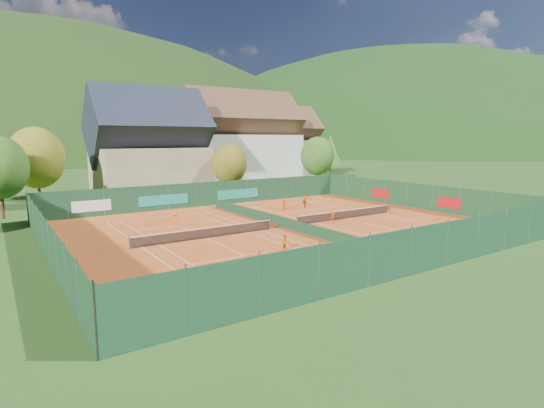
{
  "coord_description": "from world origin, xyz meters",
  "views": [
    {
      "loc": [
        -22.83,
        -32.19,
        8.36
      ],
      "look_at": [
        0.0,
        2.0,
        2.0
      ],
      "focal_mm": 28.0,
      "sensor_mm": 36.0,
      "label": 1
    }
  ],
  "objects_px": {
    "hotel_block_a": "(242,144)",
    "ball_hopper": "(480,229)",
    "chalet": "(149,150)",
    "player_right_far_b": "(305,202)",
    "player_left_mid": "(285,242)",
    "player_right_far_a": "(284,204)",
    "player_right_near": "(333,217)",
    "hotel_block_b": "(279,147)",
    "player_left_far": "(175,220)",
    "player_left_near": "(255,270)"
  },
  "relations": [
    {
      "from": "player_right_far_a",
      "to": "player_right_far_b",
      "type": "height_order",
      "value": "player_right_far_b"
    },
    {
      "from": "hotel_block_b",
      "to": "player_right_far_a",
      "type": "distance_m",
      "value": 43.46
    },
    {
      "from": "player_left_mid",
      "to": "chalet",
      "type": "bearing_deg",
      "value": 80.62
    },
    {
      "from": "ball_hopper",
      "to": "player_left_near",
      "type": "height_order",
      "value": "player_left_near"
    },
    {
      "from": "hotel_block_b",
      "to": "player_right_far_b",
      "type": "relative_size",
      "value": 11.64
    },
    {
      "from": "player_right_near",
      "to": "player_left_near",
      "type": "bearing_deg",
      "value": -169.7
    },
    {
      "from": "chalet",
      "to": "player_left_mid",
      "type": "bearing_deg",
      "value": -92.65
    },
    {
      "from": "player_left_far",
      "to": "player_right_near",
      "type": "distance_m",
      "value": 15.4
    },
    {
      "from": "ball_hopper",
      "to": "player_right_far_b",
      "type": "bearing_deg",
      "value": 99.18
    },
    {
      "from": "hotel_block_a",
      "to": "ball_hopper",
      "type": "distance_m",
      "value": 48.88
    },
    {
      "from": "chalet",
      "to": "hotel_block_a",
      "type": "xyz_separation_m",
      "value": [
        19.0,
        6.0,
        0.76
      ]
    },
    {
      "from": "player_left_near",
      "to": "player_left_far",
      "type": "height_order",
      "value": "player_left_far"
    },
    {
      "from": "player_right_far_b",
      "to": "ball_hopper",
      "type": "bearing_deg",
      "value": 60.51
    },
    {
      "from": "player_left_far",
      "to": "player_right_far_b",
      "type": "distance_m",
      "value": 17.83
    },
    {
      "from": "player_left_mid",
      "to": "player_left_far",
      "type": "xyz_separation_m",
      "value": [
        -4.01,
        12.28,
        0.15
      ]
    },
    {
      "from": "hotel_block_b",
      "to": "player_left_far",
      "type": "xyz_separation_m",
      "value": [
        -38.71,
        -38.57,
        -5.86
      ]
    },
    {
      "from": "ball_hopper",
      "to": "player_left_mid",
      "type": "bearing_deg",
      "value": 162.28
    },
    {
      "from": "ball_hopper",
      "to": "player_left_mid",
      "type": "distance_m",
      "value": 17.76
    },
    {
      "from": "player_left_mid",
      "to": "player_right_far_a",
      "type": "xyz_separation_m",
      "value": [
        10.66,
        15.14,
        0.07
      ]
    },
    {
      "from": "player_left_far",
      "to": "player_right_near",
      "type": "xyz_separation_m",
      "value": [
        13.96,
        -6.49,
        -0.14
      ]
    },
    {
      "from": "player_left_near",
      "to": "player_right_far_b",
      "type": "distance_m",
      "value": 27.4
    },
    {
      "from": "player_right_far_b",
      "to": "player_right_near",
      "type": "bearing_deg",
      "value": 29.67
    },
    {
      "from": "chalet",
      "to": "hotel_block_b",
      "type": "distance_m",
      "value": 35.85
    },
    {
      "from": "player_right_far_a",
      "to": "player_left_near",
      "type": "bearing_deg",
      "value": 19.09
    },
    {
      "from": "chalet",
      "to": "ball_hopper",
      "type": "xyz_separation_m",
      "value": [
        15.21,
        -42.25,
        -6.07
      ]
    },
    {
      "from": "chalet",
      "to": "player_right_far_b",
      "type": "bearing_deg",
      "value": -61.4
    },
    {
      "from": "player_right_far_b",
      "to": "player_left_near",
      "type": "bearing_deg",
      "value": 7.1
    },
    {
      "from": "hotel_block_a",
      "to": "player_right_far_b",
      "type": "relative_size",
      "value": 14.56
    },
    {
      "from": "hotel_block_a",
      "to": "player_left_mid",
      "type": "relative_size",
      "value": 17.84
    },
    {
      "from": "player_left_mid",
      "to": "player_right_far_b",
      "type": "distance_m",
      "value": 20.26
    },
    {
      "from": "player_left_far",
      "to": "player_right_far_a",
      "type": "xyz_separation_m",
      "value": [
        14.67,
        2.86,
        -0.09
      ]
    },
    {
      "from": "hotel_block_b",
      "to": "ball_hopper",
      "type": "bearing_deg",
      "value": -107.55
    },
    {
      "from": "player_right_far_a",
      "to": "player_right_far_b",
      "type": "relative_size",
      "value": 0.91
    },
    {
      "from": "hotel_block_b",
      "to": "player_left_near",
      "type": "height_order",
      "value": "hotel_block_b"
    },
    {
      "from": "hotel_block_a",
      "to": "ball_hopper",
      "type": "relative_size",
      "value": 27.0
    },
    {
      "from": "player_left_far",
      "to": "player_right_far_a",
      "type": "bearing_deg",
      "value": -144.27
    },
    {
      "from": "player_right_far_b",
      "to": "player_left_mid",
      "type": "bearing_deg",
      "value": 9.11
    },
    {
      "from": "player_right_near",
      "to": "player_right_far_b",
      "type": "height_order",
      "value": "player_right_far_b"
    },
    {
      "from": "chalet",
      "to": "player_right_far_b",
      "type": "xyz_separation_m",
      "value": [
        11.91,
        -21.84,
        -5.88
      ]
    },
    {
      "from": "player_left_far",
      "to": "hotel_block_a",
      "type": "bearing_deg",
      "value": -104.26
    },
    {
      "from": "player_left_near",
      "to": "player_right_far_b",
      "type": "bearing_deg",
      "value": 36.16
    },
    {
      "from": "player_right_far_a",
      "to": "player_right_near",
      "type": "bearing_deg",
      "value": 54.04
    },
    {
      "from": "hotel_block_a",
      "to": "chalet",
      "type": "bearing_deg",
      "value": -162.47
    },
    {
      "from": "ball_hopper",
      "to": "player_right_far_a",
      "type": "relative_size",
      "value": 0.59
    },
    {
      "from": "ball_hopper",
      "to": "player_right_far_a",
      "type": "height_order",
      "value": "player_right_far_a"
    },
    {
      "from": "player_left_mid",
      "to": "player_right_far_a",
      "type": "height_order",
      "value": "player_right_far_a"
    },
    {
      "from": "player_left_far",
      "to": "player_right_far_b",
      "type": "xyz_separation_m",
      "value": [
        17.62,
        2.72,
        -0.02
      ]
    },
    {
      "from": "ball_hopper",
      "to": "chalet",
      "type": "bearing_deg",
      "value": 109.79
    },
    {
      "from": "hotel_block_a",
      "to": "hotel_block_b",
      "type": "distance_m",
      "value": 16.14
    },
    {
      "from": "player_right_far_a",
      "to": "player_left_mid",
      "type": "bearing_deg",
      "value": 23.2
    }
  ]
}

